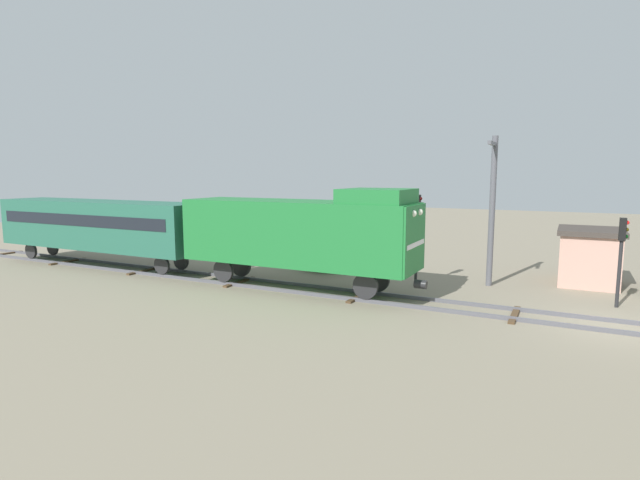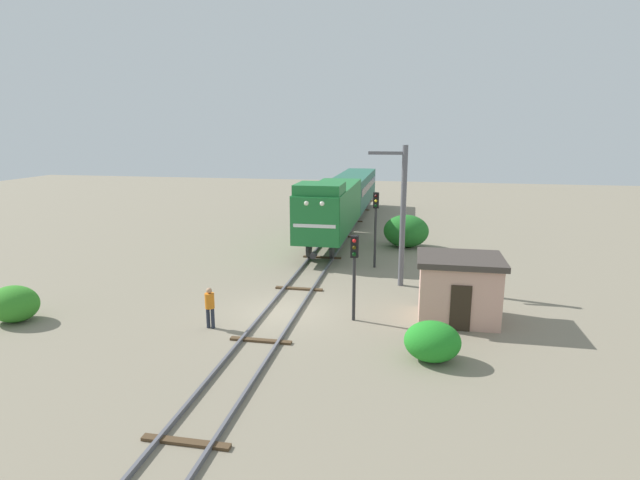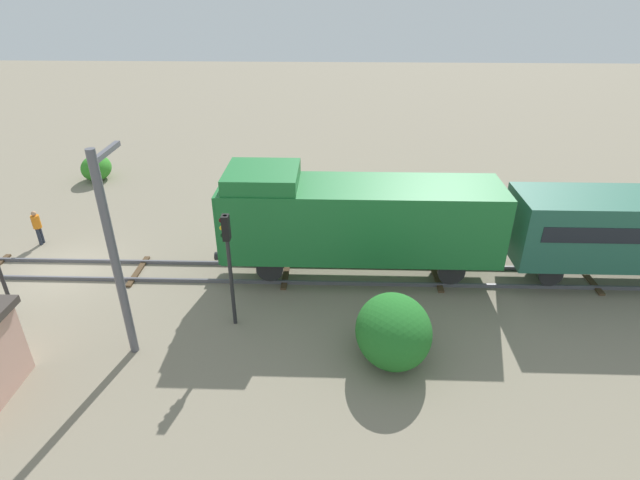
{
  "view_description": "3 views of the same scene",
  "coord_description": "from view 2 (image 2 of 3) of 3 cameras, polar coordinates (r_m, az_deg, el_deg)",
  "views": [
    {
      "loc": [
        -19.85,
        1.51,
        5.43
      ],
      "look_at": [
        0.72,
        11.9,
        2.31
      ],
      "focal_mm": 28.0,
      "sensor_mm": 36.0,
      "label": 1
    },
    {
      "loc": [
        5.51,
        -20.13,
        7.91
      ],
      "look_at": [
        -0.03,
        9.05,
        1.27
      ],
      "focal_mm": 28.0,
      "sensor_mm": 36.0,
      "label": 2
    },
    {
      "loc": [
        18.07,
        11.65,
        11.42
      ],
      "look_at": [
        -0.55,
        11.06,
        1.41
      ],
      "focal_mm": 28.0,
      "sensor_mm": 36.0,
      "label": 3
    }
  ],
  "objects": [
    {
      "name": "ground_plane",
      "position": [
        22.32,
        -4.3,
        -8.2
      ],
      "size": [
        115.38,
        115.38,
        0.0
      ],
      "primitive_type": "plane",
      "color": "gray"
    },
    {
      "name": "passenger_car_leading",
      "position": [
        46.61,
        3.91,
        5.93
      ],
      "size": [
        2.84,
        14.0,
        3.66
      ],
      "color": "#26604C",
      "rests_on": "railway_track"
    },
    {
      "name": "worker_near_track",
      "position": [
        20.71,
        -12.48,
        -7.22
      ],
      "size": [
        0.38,
        0.38,
        1.7
      ],
      "rotation": [
        0.0,
        0.0,
        5.79
      ],
      "color": "#262B38",
      "rests_on": "ground"
    },
    {
      "name": "bush_far",
      "position": [
        24.58,
        -31.6,
        -6.23
      ],
      "size": [
        2.11,
        1.72,
        1.53
      ],
      "primitive_type": "ellipsoid",
      "color": "#328626",
      "rests_on": "ground"
    },
    {
      "name": "catenary_mast",
      "position": [
        25.35,
        9.32,
        3.13
      ],
      "size": [
        1.94,
        0.28,
        7.15
      ],
      "color": "#595960",
      "rests_on": "ground"
    },
    {
      "name": "traffic_signal_near",
      "position": [
        20.6,
        3.95,
        -2.5
      ],
      "size": [
        0.32,
        0.34,
        3.65
      ],
      "color": "#262628",
      "rests_on": "ground"
    },
    {
      "name": "railway_track",
      "position": [
        22.29,
        -4.31,
        -8.02
      ],
      "size": [
        2.4,
        76.92,
        0.16
      ],
      "color": "#595960",
      "rests_on": "ground"
    },
    {
      "name": "relay_hut",
      "position": [
        21.81,
        15.55,
        -5.27
      ],
      "size": [
        3.5,
        2.9,
        2.74
      ],
      "color": "#D19E8C",
      "rests_on": "ground"
    },
    {
      "name": "bush_mid",
      "position": [
        18.04,
        12.72,
        -11.24
      ],
      "size": [
        1.96,
        1.6,
        1.42
      ],
      "primitive_type": "ellipsoid",
      "color": "#238B26",
      "rests_on": "ground"
    },
    {
      "name": "locomotive",
      "position": [
        33.49,
        1.15,
        3.77
      ],
      "size": [
        2.9,
        11.6,
        4.6
      ],
      "color": "#1E7233",
      "rests_on": "railway_track"
    },
    {
      "name": "bush_near",
      "position": [
        34.45,
        9.81,
        1.02
      ],
      "size": [
        3.05,
        2.49,
        2.22
      ],
      "primitive_type": "ellipsoid",
      "color": "#236F26",
      "rests_on": "ground"
    },
    {
      "name": "traffic_signal_mid",
      "position": [
        28.67,
        6.38,
        2.75
      ],
      "size": [
        0.32,
        0.34,
        4.39
      ],
      "color": "#262628",
      "rests_on": "ground"
    }
  ]
}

